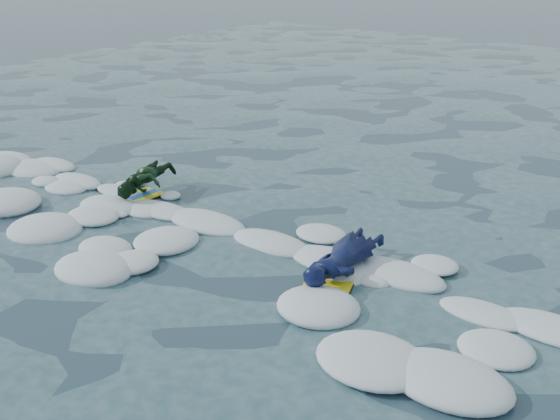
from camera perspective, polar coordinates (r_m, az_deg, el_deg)
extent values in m
plane|color=#1C3443|center=(8.72, -6.89, -5.85)|extent=(120.00, 120.00, 0.00)
cube|color=black|center=(8.64, 4.21, -5.71)|extent=(0.92, 1.21, 0.05)
cube|color=yellow|center=(8.63, 4.22, -5.50)|extent=(0.89, 1.18, 0.02)
imported|color=#0B1653|center=(8.74, 5.15, -3.94)|extent=(0.70, 1.65, 0.39)
cube|color=black|center=(11.42, -11.47, 0.93)|extent=(0.50, 0.85, 0.04)
cube|color=yellow|center=(11.41, -11.48, 1.06)|extent=(0.48, 0.83, 0.01)
cube|color=blue|center=(11.40, -11.48, 1.10)|extent=(0.19, 0.79, 0.00)
imported|color=#103E17|center=(11.46, -10.82, 2.29)|extent=(0.84, 1.34, 0.47)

